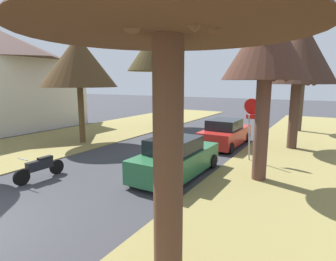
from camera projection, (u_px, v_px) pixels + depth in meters
stop_sign_far at (251, 116)px, 12.50m from camera, size 0.82×0.71×2.92m
street_tree_right_mid_a at (267, 47)px, 9.51m from camera, size 3.07×3.07×6.24m
street_tree_right_mid_b at (299, 52)px, 14.32m from camera, size 3.88×3.88×6.96m
street_tree_right_far at (304, 56)px, 19.69m from camera, size 2.99×2.99×7.04m
street_tree_left_mid_a at (79, 62)px, 15.84m from camera, size 4.43×4.43×6.28m
street_tree_left_mid_b at (154, 51)px, 22.10m from camera, size 4.48×4.48×7.77m
parked_sedan_green at (176, 158)px, 10.71m from camera, size 1.98×4.42×1.57m
parked_sedan_red at (225, 134)px, 15.84m from camera, size 1.98×4.42×1.57m
parked_motorcycle at (40, 167)px, 10.37m from camera, size 0.60×2.05×0.97m
house_backdrop_left at (4, 79)px, 21.72m from camera, size 8.46×10.50×7.63m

